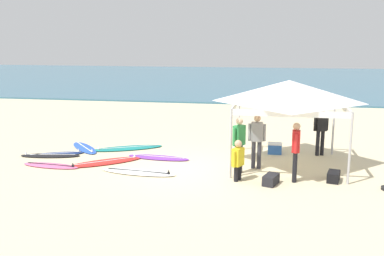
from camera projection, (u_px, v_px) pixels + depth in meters
name	position (u px, v px, depth m)	size (l,w,h in m)	color
ground_plane	(183.00, 170.00, 13.61)	(80.00, 80.00, 0.00)	beige
sea	(244.00, 79.00, 44.70)	(80.00, 36.00, 0.10)	#386B84
canopy_tent	(289.00, 92.00, 13.63)	(3.42, 3.42, 2.75)	#B7B7BC
surfboard_blue	(85.00, 148.00, 16.19)	(1.80, 1.94, 0.19)	blue
surfboard_purple	(158.00, 157.00, 14.88)	(2.24, 0.81, 0.19)	purple
surfboard_red	(106.00, 162.00, 14.33)	(2.38, 2.06, 0.19)	red
surfboard_black	(50.00, 155.00, 15.14)	(2.13, 0.88, 0.19)	black
surfboard_teal	(128.00, 148.00, 16.17)	(2.63, 1.80, 0.19)	#19847F
surfboard_white	(139.00, 172.00, 13.24)	(2.43, 0.89, 0.19)	white
surfboard_pink	(51.00, 165.00, 13.92)	(2.00, 0.71, 0.19)	pink
surfboard_navy	(55.00, 154.00, 15.30)	(1.99, 1.33, 0.19)	navy
person_green	(239.00, 141.00, 13.06)	(0.38, 0.47, 1.71)	#383842
person_red	(296.00, 148.00, 12.29)	(0.24, 0.55, 1.71)	black
person_grey	(257.00, 138.00, 13.55)	(0.55, 0.22, 1.71)	#383842
person_black	(321.00, 128.00, 15.09)	(0.51, 0.34, 1.71)	black
person_yellow	(238.00, 159.00, 12.41)	(0.36, 0.50, 1.20)	black
gear_bag_near_tent	(271.00, 180.00, 12.19)	(0.60, 0.32, 0.28)	#232328
gear_bag_by_pole	(334.00, 176.00, 12.46)	(0.60, 0.32, 0.28)	black
cooler_box	(275.00, 148.00, 15.46)	(0.50, 0.36, 0.39)	#2D60B7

